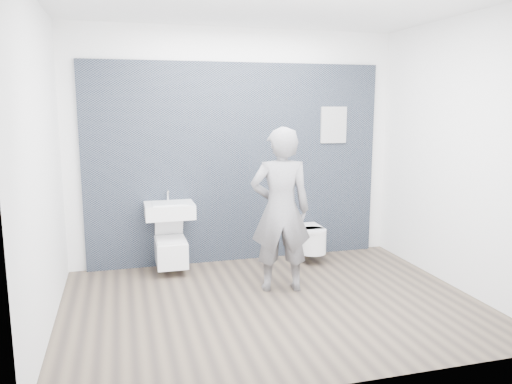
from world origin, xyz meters
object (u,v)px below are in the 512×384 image
object	(u,v)px
toilet_square	(171,250)
toilet_rounded	(310,239)
washbasin	(169,210)
visitor	(281,210)

from	to	relation	value
toilet_square	toilet_rounded	xyz separation A→B (m)	(1.69, -0.03, 0.02)
washbasin	toilet_square	world-z (taller)	washbasin
toilet_square	toilet_rounded	size ratio (longest dim) A/B	1.17
toilet_square	visitor	world-z (taller)	visitor
visitor	washbasin	bearing A→B (deg)	-30.14
washbasin	toilet_rounded	size ratio (longest dim) A/B	1.00
washbasin	visitor	world-z (taller)	visitor
washbasin	toilet_square	bearing A→B (deg)	-90.00
visitor	toilet_rounded	bearing A→B (deg)	-118.14
toilet_rounded	visitor	size ratio (longest dim) A/B	0.33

